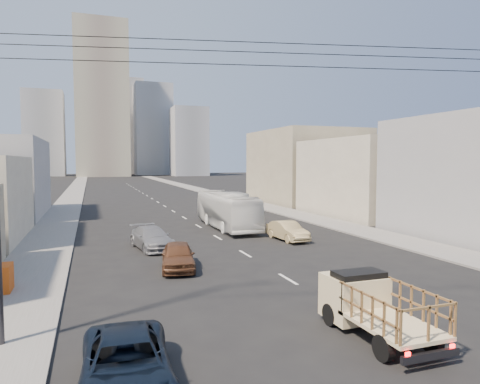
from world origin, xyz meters
TOP-DOWN VIEW (x-y plane):
  - ground at (0.00, 0.00)m, footprint 420.00×420.00m
  - sidewalk_left at (-11.75, 70.00)m, footprint 3.50×180.00m
  - sidewalk_right at (11.75, 70.00)m, footprint 3.50×180.00m
  - lane_dashes at (0.00, 53.00)m, footprint 0.15×104.00m
  - flatbed_pickup at (-0.31, 1.04)m, footprint 1.95×4.41m
  - navy_pickup at (-8.11, 0.22)m, footprint 2.44×4.85m
  - city_bus at (2.07, 24.30)m, footprint 2.63×11.00m
  - sedan_brown at (-4.60, 11.65)m, footprint 2.33×4.37m
  - sedan_tan at (4.42, 17.31)m, footprint 1.76×4.20m
  - sedan_grey at (-5.18, 17.45)m, footprint 2.70×5.09m
  - overhead_wires at (0.00, 1.50)m, footprint 23.01×5.02m
  - bldg_right_mid at (19.50, 28.00)m, footprint 11.00×14.00m
  - bldg_right_far at (20.00, 44.00)m, footprint 12.00×16.00m
  - high_rise_tower at (-4.00, 170.00)m, footprint 20.00×20.00m
  - midrise_ne at (18.00, 185.00)m, footprint 16.00×16.00m
  - midrise_nw at (-26.00, 180.00)m, footprint 15.00×15.00m
  - midrise_back at (6.00, 200.00)m, footprint 18.00×18.00m
  - midrise_east at (30.00, 165.00)m, footprint 14.00×14.00m

SIDE VIEW (x-z plane):
  - ground at x=0.00m, z-range 0.00..0.00m
  - lane_dashes at x=0.00m, z-range 0.00..0.01m
  - sidewalk_left at x=-11.75m, z-range 0.00..0.12m
  - sidewalk_right at x=11.75m, z-range 0.00..0.12m
  - navy_pickup at x=-8.11m, z-range 0.00..1.32m
  - sedan_tan at x=4.42m, z-range 0.00..1.35m
  - sedan_grey at x=-5.18m, z-range 0.00..1.40m
  - sedan_brown at x=-4.60m, z-range 0.00..1.41m
  - flatbed_pickup at x=-0.31m, z-range 0.14..2.04m
  - city_bus at x=2.07m, z-range 0.00..3.06m
  - bldg_right_mid at x=19.50m, z-range 0.00..8.00m
  - bldg_right_far at x=20.00m, z-range 0.00..10.00m
  - overhead_wires at x=0.00m, z-range 8.60..9.33m
  - midrise_east at x=30.00m, z-range 0.00..28.00m
  - midrise_nw at x=-26.00m, z-range 0.00..34.00m
  - midrise_ne at x=18.00m, z-range 0.00..40.00m
  - midrise_back at x=6.00m, z-range 0.00..44.00m
  - high_rise_tower at x=-4.00m, z-range 0.00..60.00m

